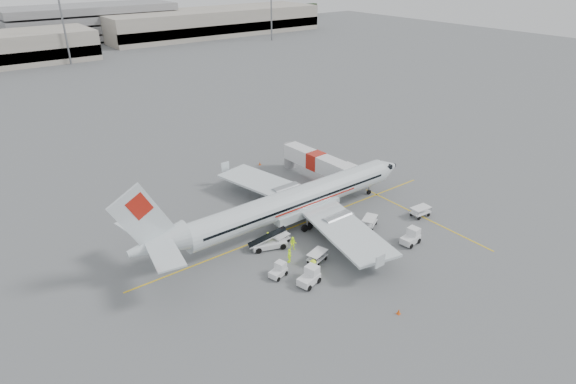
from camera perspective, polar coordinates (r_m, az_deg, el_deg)
name	(u,v)px	position (r m, az deg, el deg)	size (l,w,h in m)	color
ground	(298,225)	(59.61, 1.16, -3.96)	(360.00, 360.00, 0.00)	#56595B
stripe_lead	(298,225)	(59.61, 1.16, -3.95)	(44.00, 0.20, 0.01)	yellow
stripe_cross	(423,217)	(63.77, 15.67, -2.86)	(0.20, 20.00, 0.01)	yellow
terminal_east	(214,22)	(213.00, -8.76, 19.31)	(90.00, 26.00, 10.00)	gray
parking_garage	(91,21)	(209.51, -22.31, 18.21)	(62.00, 24.00, 14.00)	slate
treeline	(14,33)	(219.32, -29.72, 16.01)	(300.00, 3.00, 6.00)	black
mast_center	(64,26)	(163.67, -25.03, 17.36)	(3.20, 1.20, 22.00)	slate
mast_east	(271,10)	(194.86, -1.99, 20.72)	(3.20, 1.20, 22.00)	slate
aircraft	(295,184)	(57.63, 0.89, 0.93)	(38.75, 30.37, 10.68)	silver
jet_bridge	(316,166)	(70.97, 3.33, 3.06)	(2.95, 15.73, 4.13)	silver
belt_loader	(269,237)	(54.57, -2.27, -5.34)	(5.27, 1.98, 2.85)	silver
tug_fore	(411,237)	(57.29, 14.32, -5.15)	(2.40, 1.38, 1.86)	silver
tug_mid	(309,277)	(49.23, 2.48, -9.98)	(2.40, 1.38, 1.86)	silver
tug_aft	(278,270)	(50.37, -1.19, -9.26)	(1.95, 1.12, 1.51)	silver
cart_loaded_a	(317,257)	(52.76, 3.48, -7.67)	(2.33, 1.37, 1.21)	silver
cart_loaded_b	(281,239)	(55.87, -0.84, -5.58)	(2.04, 1.20, 1.06)	silver
cart_empty_a	(369,222)	(59.82, 9.63, -3.54)	(2.45, 1.45, 1.28)	silver
cart_empty_b	(420,212)	(63.57, 15.41, -2.26)	(2.49, 1.47, 1.30)	silver
cone_nose	(382,174)	(74.11, 11.12, 2.12)	(0.34, 0.34, 0.56)	#E45211
cone_port	(260,163)	(76.61, -3.36, 3.42)	(0.35, 0.35, 0.58)	#E45211
cone_stbd	(399,311)	(47.18, 12.99, -13.63)	(0.35, 0.35, 0.57)	#E45211
crew_a	(268,239)	(55.35, -2.34, -5.55)	(0.62, 0.41, 1.70)	#D2FA1C
crew_b	(293,244)	(54.48, 0.60, -6.13)	(0.80, 0.62, 1.64)	#D2FA1C
crew_c	(313,268)	(50.49, 2.97, -8.93)	(1.22, 0.70, 1.89)	#D2FA1C
crew_d	(289,256)	(52.46, 0.17, -7.54)	(0.97, 0.40, 1.66)	#D2FA1C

